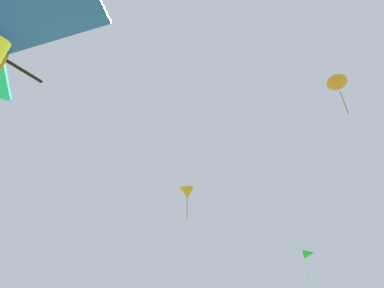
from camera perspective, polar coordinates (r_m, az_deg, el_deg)
distant_kite_orange_far_center at (r=17.93m, az=-1.03°, el=-10.33°), size 1.28×1.37×2.16m
distant_kite_orange_high_right at (r=21.29m, az=28.62°, el=10.74°), size 1.87×2.04×3.16m
marker_flag at (r=8.35m, az=23.70°, el=-21.51°), size 0.30×0.24×2.05m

